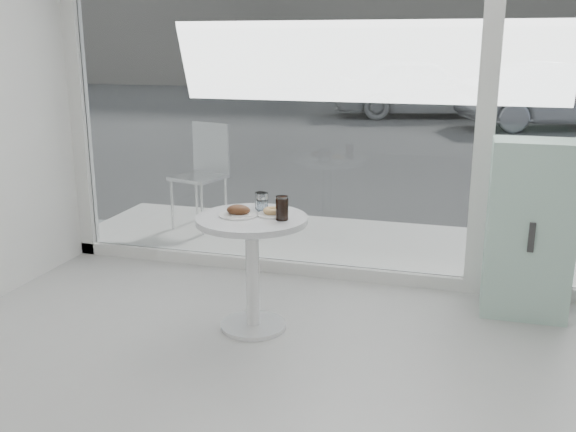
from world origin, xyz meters
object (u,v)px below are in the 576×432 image
(car_silver, at_px, (562,96))
(water_tumbler_b, at_px, (263,203))
(car_white, at_px, (420,87))
(cola_glass, at_px, (282,209))
(water_tumbler_a, at_px, (260,202))
(main_table, at_px, (252,249))
(plate_fritter, at_px, (239,212))
(plate_donut, at_px, (272,213))
(patio_chair, at_px, (203,169))
(mint_cabinet, at_px, (529,229))

(car_silver, height_order, water_tumbler_b, car_silver)
(car_white, relative_size, cola_glass, 28.41)
(water_tumbler_a, bearing_deg, car_silver, 74.50)
(main_table, xyz_separation_m, plate_fritter, (-0.08, -0.00, 0.25))
(car_white, height_order, water_tumbler_b, car_white)
(car_silver, distance_m, plate_donut, 11.80)
(main_table, height_order, plate_donut, plate_donut)
(plate_donut, relative_size, water_tumbler_b, 1.63)
(patio_chair, xyz_separation_m, cola_glass, (1.44, -2.07, 0.21))
(water_tumbler_b, bearing_deg, car_silver, 74.70)
(main_table, height_order, car_white, car_white)
(plate_donut, xyz_separation_m, water_tumbler_a, (-0.13, 0.14, 0.03))
(patio_chair, bearing_deg, car_white, 99.47)
(plate_donut, bearing_deg, car_silver, 75.27)
(car_silver, xyz_separation_m, plate_donut, (-3.00, -11.42, 0.08))
(cola_glass, bearing_deg, main_table, 174.68)
(water_tumbler_a, distance_m, water_tumbler_b, 0.05)
(plate_donut, bearing_deg, mint_cabinet, 23.41)
(car_white, xyz_separation_m, plate_donut, (0.19, -12.97, 0.05))
(car_silver, bearing_deg, car_white, 45.45)
(car_silver, bearing_deg, cola_glass, 147.29)
(main_table, relative_size, water_tumbler_a, 6.70)
(main_table, distance_m, water_tumbler_b, 0.32)
(main_table, relative_size, patio_chair, 0.75)
(car_white, xyz_separation_m, cola_glass, (0.28, -13.06, 0.10))
(car_silver, xyz_separation_m, cola_glass, (-2.91, -11.50, 0.13))
(main_table, bearing_deg, cola_glass, -5.32)
(mint_cabinet, bearing_deg, water_tumbler_b, -160.86)
(mint_cabinet, bearing_deg, water_tumbler_a, -162.46)
(main_table, relative_size, car_silver, 0.18)
(main_table, bearing_deg, water_tumbler_b, 82.51)
(mint_cabinet, relative_size, water_tumbler_a, 10.66)
(mint_cabinet, bearing_deg, plate_donut, -156.93)
(water_tumbler_a, relative_size, cola_glass, 0.75)
(main_table, xyz_separation_m, mint_cabinet, (1.74, 0.77, 0.06))
(patio_chair, distance_m, plate_donut, 2.40)
(plate_donut, relative_size, water_tumbler_a, 1.72)
(car_silver, bearing_deg, water_tumbler_a, 145.99)
(patio_chair, distance_m, car_silver, 10.38)
(car_white, bearing_deg, water_tumbler_a, 164.64)
(car_white, distance_m, plate_donut, 12.97)
(main_table, height_order, plate_fritter, plate_fritter)
(mint_cabinet, relative_size, water_tumbler_b, 10.13)
(mint_cabinet, height_order, car_silver, car_silver)
(car_white, distance_m, plate_fritter, 13.04)
(plate_donut, distance_m, water_tumbler_b, 0.14)
(car_silver, bearing_deg, mint_cabinet, 154.15)
(patio_chair, relative_size, cola_glass, 6.71)
(main_table, distance_m, mint_cabinet, 1.90)
(patio_chair, distance_m, water_tumbler_b, 2.27)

